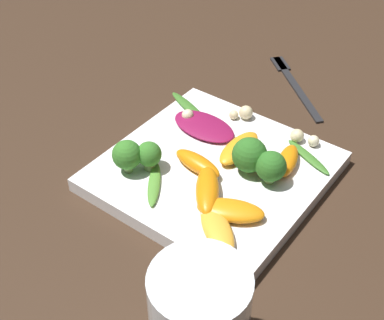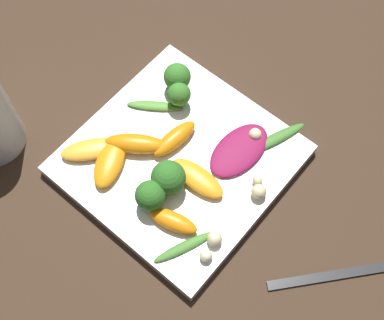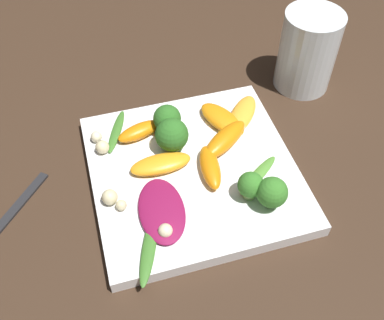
# 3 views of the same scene
# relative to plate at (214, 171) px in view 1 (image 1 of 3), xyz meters

# --- Properties ---
(ground_plane) EXTENTS (2.40, 2.40, 0.00)m
(ground_plane) POSITION_rel_plate_xyz_m (0.00, 0.00, -0.01)
(ground_plane) COLOR #382619
(plate) EXTENTS (0.25, 0.25, 0.02)m
(plate) POSITION_rel_plate_xyz_m (0.00, 0.00, 0.00)
(plate) COLOR white
(plate) RESTS_ON ground_plane
(fork) EXTENTS (0.13, 0.15, 0.01)m
(fork) POSITION_rel_plate_xyz_m (0.26, 0.03, -0.01)
(fork) COLOR #262628
(fork) RESTS_ON ground_plane
(radicchio_leaf_0) EXTENTS (0.06, 0.09, 0.01)m
(radicchio_leaf_0) POSITION_rel_plate_xyz_m (0.05, 0.05, 0.01)
(radicchio_leaf_0) COLOR maroon
(radicchio_leaf_0) RESTS_ON plate
(orange_segment_0) EXTENTS (0.03, 0.07, 0.02)m
(orange_segment_0) POSITION_rel_plate_xyz_m (-0.02, 0.01, 0.02)
(orange_segment_0) COLOR orange
(orange_segment_0) RESTS_ON plate
(orange_segment_1) EXTENTS (0.06, 0.04, 0.02)m
(orange_segment_1) POSITION_rel_plate_xyz_m (0.05, -0.07, 0.02)
(orange_segment_1) COLOR orange
(orange_segment_1) RESTS_ON plate
(orange_segment_2) EXTENTS (0.08, 0.03, 0.02)m
(orange_segment_2) POSITION_rel_plate_xyz_m (0.04, -0.01, 0.02)
(orange_segment_2) COLOR orange
(orange_segment_2) RESTS_ON plate
(orange_segment_3) EXTENTS (0.08, 0.07, 0.02)m
(orange_segment_3) POSITION_rel_plate_xyz_m (-0.05, -0.03, 0.02)
(orange_segment_3) COLOR orange
(orange_segment_3) RESTS_ON plate
(orange_segment_4) EXTENTS (0.06, 0.08, 0.02)m
(orange_segment_4) POSITION_rel_plate_xyz_m (-0.06, -0.06, 0.02)
(orange_segment_4) COLOR orange
(orange_segment_4) RESTS_ON plate
(orange_segment_5) EXTENTS (0.07, 0.08, 0.01)m
(orange_segment_5) POSITION_rel_plate_xyz_m (-0.09, -0.07, 0.02)
(orange_segment_5) COLOR #FCAD33
(orange_segment_5) RESTS_ON plate
(broccoli_floret_0) EXTENTS (0.04, 0.04, 0.05)m
(broccoli_floret_0) POSITION_rel_plate_xyz_m (0.02, -0.04, 0.03)
(broccoli_floret_0) COLOR #84AD5B
(broccoli_floret_0) RESTS_ON plate
(broccoli_floret_1) EXTENTS (0.04, 0.04, 0.04)m
(broccoli_floret_1) POSITION_rel_plate_xyz_m (-0.07, 0.08, 0.03)
(broccoli_floret_1) COLOR #84AD5B
(broccoli_floret_1) RESTS_ON plate
(broccoli_floret_2) EXTENTS (0.03, 0.03, 0.04)m
(broccoli_floret_2) POSITION_rel_plate_xyz_m (-0.05, 0.06, 0.03)
(broccoli_floret_2) COLOR #84AD5B
(broccoli_floret_2) RESTS_ON plate
(broccoli_floret_3) EXTENTS (0.04, 0.04, 0.04)m
(broccoli_floret_3) POSITION_rel_plate_xyz_m (0.02, -0.07, 0.03)
(broccoli_floret_3) COLOR #84AD5B
(broccoli_floret_3) RESTS_ON plate
(arugula_sprig_0) EXTENTS (0.05, 0.09, 0.01)m
(arugula_sprig_0) POSITION_rel_plate_xyz_m (0.08, 0.10, 0.01)
(arugula_sprig_0) COLOR #3D7528
(arugula_sprig_0) RESTS_ON plate
(arugula_sprig_1) EXTENTS (0.07, 0.05, 0.01)m
(arugula_sprig_1) POSITION_rel_plate_xyz_m (-0.07, 0.04, 0.01)
(arugula_sprig_1) COLOR #518E33
(arugula_sprig_1) RESTS_ON plate
(arugula_sprig_2) EXTENTS (0.04, 0.08, 0.01)m
(arugula_sprig_2) POSITION_rel_plate_xyz_m (0.08, -0.09, 0.01)
(arugula_sprig_2) COLOR #3D7528
(arugula_sprig_2) RESTS_ON plate
(macadamia_nut_0) EXTENTS (0.02, 0.02, 0.02)m
(macadamia_nut_0) POSITION_rel_plate_xyz_m (0.06, 0.08, 0.02)
(macadamia_nut_0) COLOR beige
(macadamia_nut_0) RESTS_ON plate
(macadamia_nut_1) EXTENTS (0.01, 0.01, 0.01)m
(macadamia_nut_1) POSITION_rel_plate_xyz_m (0.10, 0.04, 0.02)
(macadamia_nut_1) COLOR beige
(macadamia_nut_1) RESTS_ON plate
(macadamia_nut_2) EXTENTS (0.02, 0.02, 0.02)m
(macadamia_nut_2) POSITION_rel_plate_xyz_m (0.11, 0.02, 0.02)
(macadamia_nut_2) COLOR beige
(macadamia_nut_2) RESTS_ON plate
(macadamia_nut_3) EXTENTS (0.02, 0.02, 0.02)m
(macadamia_nut_3) POSITION_rel_plate_xyz_m (0.10, -0.06, 0.02)
(macadamia_nut_3) COLOR beige
(macadamia_nut_3) RESTS_ON plate
(macadamia_nut_4) EXTENTS (0.01, 0.01, 0.01)m
(macadamia_nut_4) POSITION_rel_plate_xyz_m (0.11, -0.08, 0.02)
(macadamia_nut_4) COLOR beige
(macadamia_nut_4) RESTS_ON plate
(macadamia_nut_5) EXTENTS (0.01, 0.01, 0.01)m
(macadamia_nut_5) POSITION_rel_plate_xyz_m (-0.08, -0.04, 0.02)
(macadamia_nut_5) COLOR beige
(macadamia_nut_5) RESTS_ON plate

